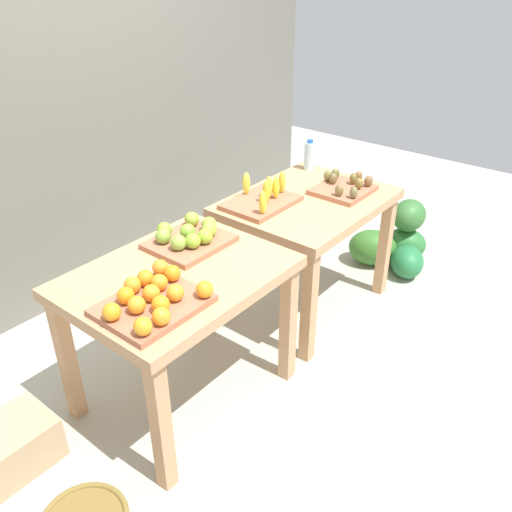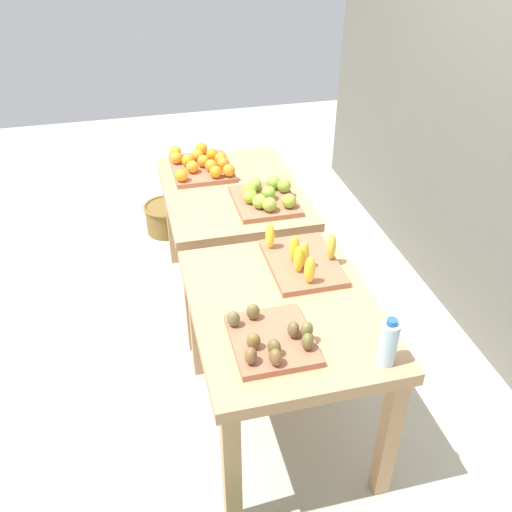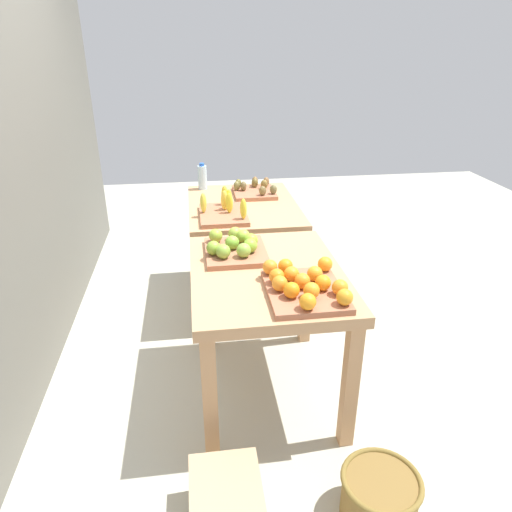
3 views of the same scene
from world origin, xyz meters
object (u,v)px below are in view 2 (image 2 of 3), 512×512
at_px(apple_bin, 266,197).
at_px(kiwi_bin, 272,339).
at_px(display_table_left, 233,205).
at_px(cardboard_produce_box, 250,210).
at_px(display_table_right, 284,325).
at_px(banana_crate, 302,260).
at_px(water_bottle, 388,343).
at_px(orange_bin, 202,164).
at_px(wicker_basket, 167,217).

relative_size(apple_bin, kiwi_bin, 1.11).
relative_size(display_table_left, cardboard_produce_box, 2.60).
xyz_separation_m(display_table_right, banana_crate, (-0.25, 0.16, 0.16)).
bearing_deg(water_bottle, orange_bin, -166.99).
bearing_deg(apple_bin, wicker_basket, -156.13).
relative_size(apple_bin, cardboard_produce_box, 1.00).
relative_size(banana_crate, wicker_basket, 1.28).
distance_m(display_table_right, banana_crate, 0.34).
height_order(display_table_right, kiwi_bin, kiwi_bin).
bearing_deg(wicker_basket, display_table_left, 21.58).
bearing_deg(orange_bin, display_table_left, 27.41).
relative_size(kiwi_bin, cardboard_produce_box, 0.90).
bearing_deg(water_bottle, display_table_right, -146.46).
bearing_deg(cardboard_produce_box, orange_bin, -37.09).
height_order(display_table_left, wicker_basket, display_table_left).
bearing_deg(water_bottle, apple_bin, -174.12).
height_order(display_table_left, cardboard_produce_box, display_table_left).
bearing_deg(cardboard_produce_box, banana_crate, -4.71).
relative_size(water_bottle, wicker_basket, 0.62).
relative_size(display_table_right, cardboard_produce_box, 2.60).
height_order(display_table_left, apple_bin, apple_bin).
bearing_deg(wicker_basket, display_table_right, 9.90).
distance_m(apple_bin, banana_crate, 0.63).
bearing_deg(banana_crate, water_bottle, 10.18).
distance_m(banana_crate, kiwi_bin, 0.56).
bearing_deg(banana_crate, kiwi_bin, -29.94).
height_order(apple_bin, water_bottle, water_bottle).
height_order(apple_bin, wicker_basket, apple_bin).
xyz_separation_m(orange_bin, water_bottle, (1.81, 0.42, 0.05)).
relative_size(display_table_left, apple_bin, 2.60).
relative_size(banana_crate, kiwi_bin, 1.22).
height_order(apple_bin, cardboard_produce_box, apple_bin).
bearing_deg(kiwi_bin, wicker_basket, -174.09).
bearing_deg(water_bottle, cardboard_produce_box, 179.52).
bearing_deg(orange_bin, kiwi_bin, 0.69).
xyz_separation_m(display_table_right, cardboard_produce_box, (-1.97, 0.30, -0.55)).
relative_size(kiwi_bin, wicker_basket, 1.05).
relative_size(apple_bin, banana_crate, 0.91).
height_order(orange_bin, water_bottle, water_bottle).
distance_m(display_table_left, kiwi_bin, 1.36).
distance_m(apple_bin, wicker_basket, 1.41).
height_order(display_table_right, apple_bin, apple_bin).
xyz_separation_m(orange_bin, apple_bin, (0.50, 0.28, -0.00)).
height_order(kiwi_bin, water_bottle, water_bottle).
height_order(kiwi_bin, wicker_basket, kiwi_bin).
relative_size(apple_bin, water_bottle, 1.88).
xyz_separation_m(display_table_right, orange_bin, (-1.39, -0.14, 0.16)).
height_order(display_table_left, water_bottle, water_bottle).
relative_size(display_table_right, kiwi_bin, 2.89).
distance_m(banana_crate, wicker_basket, 1.96).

